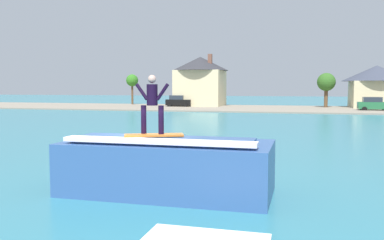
% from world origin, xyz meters
% --- Properties ---
extents(ground_plane, '(260.00, 260.00, 0.00)m').
position_xyz_m(ground_plane, '(0.00, 0.00, 0.00)').
color(ground_plane, teal).
extents(wave_crest, '(6.14, 2.81, 1.73)m').
position_xyz_m(wave_crest, '(1.01, -0.81, 0.81)').
color(wave_crest, '#325691').
rests_on(wave_crest, ground_plane).
extents(surfboard, '(1.76, 1.10, 0.06)m').
position_xyz_m(surfboard, '(0.69, -1.06, 1.76)').
color(surfboard, orange).
rests_on(surfboard, wave_crest).
extents(surfer, '(1.05, 0.32, 1.73)m').
position_xyz_m(surfer, '(0.61, -0.98, 2.75)').
color(surfer, black).
rests_on(surfer, surfboard).
extents(shoreline_bank, '(120.00, 17.88, 0.17)m').
position_xyz_m(shoreline_bank, '(0.00, 46.91, 0.08)').
color(shoreline_bank, gray).
rests_on(shoreline_bank, ground_plane).
extents(car_near_shore, '(3.91, 2.09, 1.86)m').
position_xyz_m(car_near_shore, '(-13.39, 48.47, 0.94)').
color(car_near_shore, black).
rests_on(car_near_shore, ground_plane).
extents(car_far_shore, '(4.06, 2.07, 1.86)m').
position_xyz_m(car_far_shore, '(13.80, 44.95, 0.94)').
color(car_far_shore, '#23663D').
rests_on(car_far_shore, ground_plane).
extents(house_with_chimney, '(8.86, 8.86, 8.19)m').
position_xyz_m(house_with_chimney, '(-10.75, 51.55, 4.34)').
color(house_with_chimney, beige).
rests_on(house_with_chimney, ground_plane).
extents(house_gabled_white, '(9.81, 9.81, 6.25)m').
position_xyz_m(house_gabled_white, '(15.28, 52.92, 3.55)').
color(house_gabled_white, beige).
rests_on(house_gabled_white, ground_plane).
extents(tree_tall_bare, '(2.63, 2.63, 5.18)m').
position_xyz_m(tree_tall_bare, '(8.22, 51.11, 3.76)').
color(tree_tall_bare, brown).
rests_on(tree_tall_bare, ground_plane).
extents(tree_short_bushy, '(2.05, 2.05, 5.27)m').
position_xyz_m(tree_short_bushy, '(-23.17, 53.47, 4.14)').
color(tree_short_bushy, brown).
rests_on(tree_short_bushy, ground_plane).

